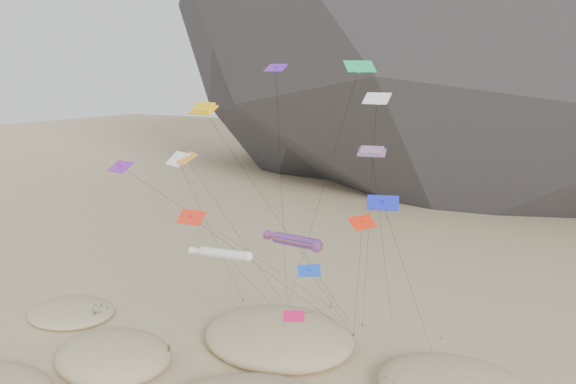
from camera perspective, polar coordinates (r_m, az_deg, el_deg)
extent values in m
ellipsoid|color=#2B2B30|center=(163.06, 7.65, 18.28)|extent=(136.20, 127.83, 116.00)
ellipsoid|color=#CCB789|center=(54.45, -17.34, -15.65)|extent=(10.99, 9.34, 3.12)
ellipsoid|color=#CCB789|center=(55.45, -0.98, -14.47)|extent=(14.85, 12.62, 3.43)
ellipsoid|color=#CCB789|center=(65.82, -21.19, -11.28)|extent=(9.77, 8.30, 1.78)
ellipsoid|color=black|center=(53.19, -16.78, -16.18)|extent=(2.87, 2.45, 0.86)
ellipsoid|color=black|center=(53.48, -13.22, -15.94)|extent=(2.36, 2.02, 0.71)
ellipsoid|color=black|center=(55.31, -1.49, -14.28)|extent=(3.26, 2.79, 0.98)
ellipsoid|color=black|center=(53.53, 0.49, -15.33)|extent=(2.69, 2.30, 0.81)
ellipsoid|color=black|center=(64.15, -18.80, -11.62)|extent=(2.21, 1.89, 0.66)
ellipsoid|color=black|center=(63.43, -19.47, -12.04)|extent=(2.02, 1.73, 0.61)
cylinder|color=#3F2D1E|center=(60.26, -1.35, -12.88)|extent=(0.08, 0.08, 0.30)
cylinder|color=#3F2D1E|center=(63.80, 4.39, -11.46)|extent=(0.08, 0.08, 0.30)
cylinder|color=#3F2D1E|center=(57.53, 6.68, -14.22)|extent=(0.08, 0.08, 0.30)
cylinder|color=#3F2D1E|center=(59.65, 7.58, -13.26)|extent=(0.08, 0.08, 0.30)
cylinder|color=#3F2D1E|center=(54.85, 14.62, -15.92)|extent=(0.08, 0.08, 0.30)
cylinder|color=#3F2D1E|center=(62.96, -0.07, -11.76)|extent=(0.08, 0.08, 0.30)
cylinder|color=#3F2D1E|center=(58.50, 15.29, -14.12)|extent=(0.08, 0.08, 0.30)
cylinder|color=#3F2D1E|center=(65.23, -4.55, -10.93)|extent=(0.08, 0.08, 0.30)
cylinder|color=#D55916|center=(44.46, 0.76, -4.99)|extent=(5.16, 2.80, 1.47)
sphere|color=#D55916|center=(42.54, 2.96, -5.49)|extent=(0.98, 0.98, 0.98)
cone|color=#D55916|center=(46.65, -1.44, -4.51)|extent=(2.29, 1.57, 1.05)
cylinder|color=black|center=(52.08, 4.00, -9.71)|extent=(0.49, 13.01, 12.49)
cylinder|color=silver|center=(45.95, -6.48, -6.25)|extent=(4.82, 0.96, 1.09)
sphere|color=silver|center=(44.53, -4.07, -6.54)|extent=(0.80, 0.80, 0.80)
cone|color=silver|center=(47.62, -8.96, -5.97)|extent=(1.97, 0.76, 0.81)
cylinder|color=black|center=(53.41, -3.10, -9.91)|extent=(2.04, 12.98, 11.15)
cube|color=#FDB60D|center=(49.42, -8.60, 8.28)|extent=(3.04, 1.83, 0.83)
cube|color=#FDB60D|center=(49.41, -8.61, 8.53)|extent=(2.56, 1.47, 0.81)
cylinder|color=black|center=(54.89, -0.80, -3.10)|extent=(7.25, 13.87, 22.40)
cube|color=#FF1A3A|center=(43.55, 8.51, 3.99)|extent=(2.24, 1.29, 0.60)
cube|color=#FF1A3A|center=(43.52, 8.52, 4.24)|extent=(1.89, 1.05, 0.59)
cylinder|color=black|center=(51.59, 9.69, -5.94)|extent=(1.84, 12.20, 19.51)
cube|color=#1726CA|center=(38.61, 9.62, -1.09)|extent=(2.37, 1.71, 0.83)
cube|color=#1726CA|center=(38.64, 9.61, -1.30)|extent=(0.32, 0.32, 0.73)
cylinder|color=black|center=(46.33, 12.51, -9.86)|extent=(1.19, 11.92, 16.78)
cube|color=purple|center=(50.47, -16.63, 2.48)|extent=(2.62, 1.77, 0.85)
cube|color=purple|center=(50.50, -16.62, 2.31)|extent=(0.33, 0.28, 0.83)
cylinder|color=black|center=(55.80, -4.98, -5.45)|extent=(11.49, 18.79, 17.54)
cube|color=red|center=(45.19, -9.80, -2.54)|extent=(2.33, 1.29, 0.94)
cube|color=red|center=(45.22, -9.79, -2.72)|extent=(0.30, 0.34, 0.74)
cylinder|color=black|center=(50.61, -0.68, -9.23)|extent=(8.33, 14.13, 14.22)
cube|color=red|center=(37.00, 7.59, -3.07)|extent=(1.69, 2.04, 0.70)
cube|color=red|center=(37.04, 7.58, -3.29)|extent=(0.29, 0.29, 0.62)
cylinder|color=black|center=(47.07, 7.04, -9.92)|extent=(6.44, 14.65, 15.85)
cube|color=#5C1EAF|center=(45.07, -1.24, 12.50)|extent=(1.84, 1.10, 0.61)
cube|color=#5C1EAF|center=(45.07, -1.24, 12.31)|extent=(0.22, 0.17, 0.61)
cylinder|color=black|center=(52.85, -0.56, -1.72)|extent=(5.49, 11.48, 25.83)
cube|color=orange|center=(46.99, -10.25, 3.40)|extent=(2.73, 2.53, 0.80)
cube|color=orange|center=(47.01, -10.25, 3.22)|extent=(0.35, 0.33, 0.84)
cylinder|color=black|center=(54.31, -4.47, -5.35)|extent=(1.35, 14.51, 18.57)
cube|color=#C9124F|center=(39.95, 0.60, -12.49)|extent=(1.71, 1.43, 0.52)
cube|color=#C9124F|center=(40.01, 0.60, -12.69)|extent=(0.22, 0.21, 0.52)
cylinder|color=black|center=(51.87, 2.93, -11.92)|extent=(7.05, 21.35, 8.85)
cube|color=#1AAC64|center=(41.96, 7.30, 12.55)|extent=(2.36, 2.33, 0.86)
cube|color=#1AAC64|center=(41.96, 7.30, 12.34)|extent=(0.37, 0.37, 0.75)
cylinder|color=black|center=(51.24, 2.87, -2.13)|extent=(12.54, 11.44, 25.89)
cube|color=white|center=(44.53, 9.01, 9.37)|extent=(2.12, 1.12, 0.87)
cube|color=white|center=(44.54, 9.00, 9.18)|extent=(0.26, 0.30, 0.69)
cylinder|color=black|center=(51.11, 8.19, -3.66)|extent=(4.07, 8.76, 23.49)
cube|color=white|center=(48.16, -11.14, 3.30)|extent=(2.71, 2.02, 1.05)
cube|color=white|center=(48.18, -11.13, 3.13)|extent=(0.41, 0.44, 0.81)
cylinder|color=black|center=(56.19, -7.37, -4.95)|extent=(2.87, 13.61, 18.35)
cube|color=blue|center=(41.75, 2.17, -7.98)|extent=(1.88, 1.69, 0.67)
cube|color=blue|center=(41.80, 2.17, -8.17)|extent=(0.29, 0.29, 0.58)
cylinder|color=black|center=(49.55, 4.76, -11.66)|extent=(1.68, 12.95, 11.16)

